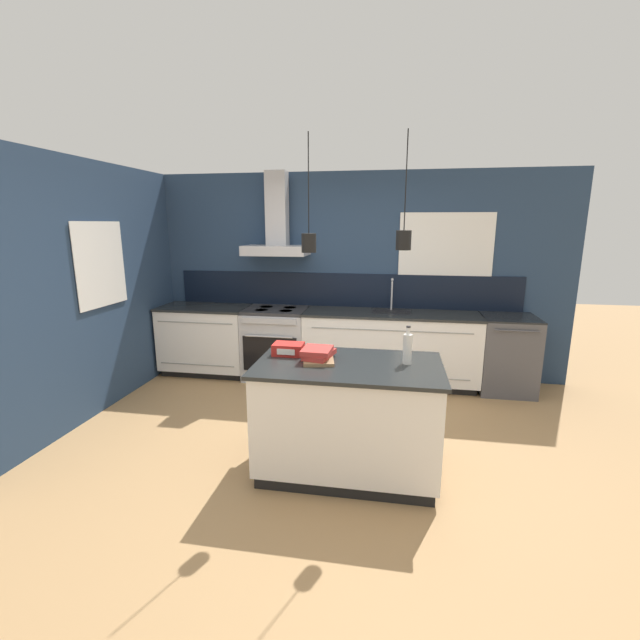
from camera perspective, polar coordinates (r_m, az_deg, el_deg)
name	(u,v)px	position (r m, az deg, el deg)	size (l,w,h in m)	color
ground_plane	(317,446)	(4.04, -0.44, -16.40)	(16.00, 16.00, 0.00)	#A87F51
wall_back	(340,272)	(5.55, 2.70, 6.39)	(5.60, 2.43, 2.60)	navy
wall_left	(109,286)	(5.21, -26.35, 4.11)	(0.08, 3.80, 2.60)	navy
counter_run_left	(207,339)	(5.90, -14.88, -2.50)	(1.15, 0.64, 0.91)	black
counter_run_sink	(390,348)	(5.38, 9.28, -3.69)	(2.13, 0.64, 1.31)	black
oven_range	(276,343)	(5.57, -5.83, -3.09)	(0.79, 0.66, 0.91)	#B5B5BA
dishwasher	(506,354)	(5.55, 23.59, -4.17)	(0.62, 0.65, 0.91)	#4C4C51
kitchen_island	(348,417)	(3.50, 3.74, -12.80)	(1.44, 0.85, 0.91)	black
bottle_on_island	(407,348)	(3.35, 11.58, -3.70)	(0.07, 0.07, 0.30)	silver
book_stack	(318,355)	(3.38, -0.22, -4.63)	(0.29, 0.37, 0.10)	olive
red_supply_box	(288,349)	(3.54, -4.23, -3.88)	(0.25, 0.17, 0.09)	red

